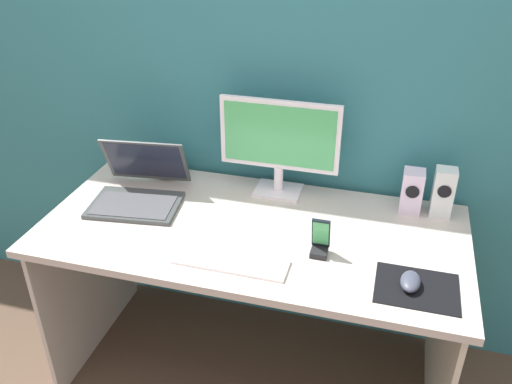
% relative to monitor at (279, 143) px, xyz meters
% --- Properties ---
extents(ground_plane, '(8.00, 8.00, 0.00)m').
position_rel_monitor_xyz_m(ground_plane, '(-0.03, -0.27, -0.94)').
color(ground_plane, brown).
extents(wall_back, '(6.00, 0.04, 2.50)m').
position_rel_monitor_xyz_m(wall_back, '(-0.03, 0.13, 0.31)').
color(wall_back, '#2F7278').
rests_on(wall_back, ground_plane).
extents(desk, '(1.51, 0.72, 0.73)m').
position_rel_monitor_xyz_m(desk, '(-0.03, -0.27, -0.36)').
color(desk, beige).
rests_on(desk, ground_plane).
extents(monitor, '(0.46, 0.14, 0.38)m').
position_rel_monitor_xyz_m(monitor, '(0.00, 0.00, 0.00)').
color(monitor, white).
rests_on(monitor, desk).
extents(speaker_right, '(0.07, 0.07, 0.19)m').
position_rel_monitor_xyz_m(speaker_right, '(0.61, -0.00, -0.12)').
color(speaker_right, silver).
rests_on(speaker_right, desk).
extents(speaker_near_monitor, '(0.08, 0.08, 0.16)m').
position_rel_monitor_xyz_m(speaker_near_monitor, '(0.51, -0.00, -0.13)').
color(speaker_near_monitor, silver).
rests_on(speaker_near_monitor, desk).
extents(laptop, '(0.37, 0.36, 0.22)m').
position_rel_monitor_xyz_m(laptop, '(-0.50, -0.20, -0.17)').
color(laptop, '#3F4343').
rests_on(laptop, desk).
extents(fishbowl, '(0.15, 0.15, 0.15)m').
position_rel_monitor_xyz_m(fishbowl, '(-0.47, 0.01, -0.15)').
color(fishbowl, silver).
rests_on(fishbowl, desk).
extents(keyboard_external, '(0.37, 0.11, 0.01)m').
position_rel_monitor_xyz_m(keyboard_external, '(-0.04, -0.49, -0.21)').
color(keyboard_external, white).
rests_on(keyboard_external, desk).
extents(mousepad, '(0.25, 0.20, 0.00)m').
position_rel_monitor_xyz_m(mousepad, '(0.54, -0.46, -0.21)').
color(mousepad, black).
rests_on(mousepad, desk).
extents(mouse, '(0.07, 0.10, 0.04)m').
position_rel_monitor_xyz_m(mouse, '(0.52, -0.46, -0.19)').
color(mouse, '#404453').
rests_on(mouse, mousepad).
extents(phone_in_dock, '(0.06, 0.06, 0.14)m').
position_rel_monitor_xyz_m(phone_in_dock, '(0.23, -0.37, -0.17)').
color(phone_in_dock, black).
rests_on(phone_in_dock, desk).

